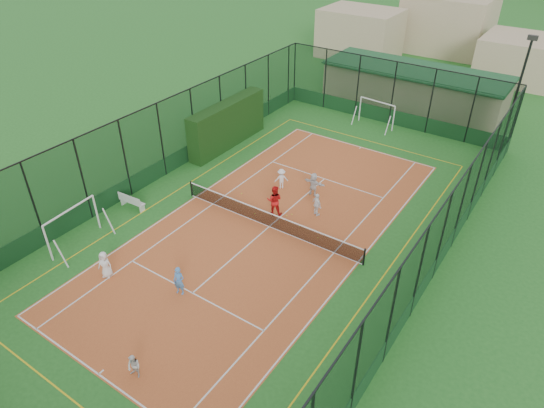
{
  "coord_description": "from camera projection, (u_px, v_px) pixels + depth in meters",
  "views": [
    {
      "loc": [
        12.5,
        -18.1,
        16.17
      ],
      "look_at": [
        -0.16,
        0.52,
        1.2
      ],
      "focal_mm": 32.0,
      "sensor_mm": 36.0,
      "label": 1
    }
  ],
  "objects": [
    {
      "name": "ground",
      "position": [
        269.0,
        227.0,
        27.27
      ],
      "size": [
        300.0,
        300.0,
        0.0
      ],
      "primitive_type": "plane",
      "color": "#236422",
      "rests_on": "ground"
    },
    {
      "name": "court_slab",
      "position": [
        269.0,
        227.0,
        27.27
      ],
      "size": [
        11.17,
        23.97,
        0.01
      ],
      "primitive_type": "cube",
      "color": "#A74925",
      "rests_on": "ground"
    },
    {
      "name": "tennis_net",
      "position": [
        269.0,
        219.0,
        26.98
      ],
      "size": [
        11.67,
        0.12,
        1.06
      ],
      "primitive_type": null,
      "color": "black",
      "rests_on": "ground"
    },
    {
      "name": "perimeter_fence",
      "position": [
        269.0,
        189.0,
        25.89
      ],
      "size": [
        18.12,
        34.12,
        5.0
      ],
      "primitive_type": null,
      "color": "black",
      "rests_on": "ground"
    },
    {
      "name": "floodlight_ne",
      "position": [
        515.0,
        98.0,
        32.39
      ],
      "size": [
        0.6,
        0.26,
        8.25
      ],
      "primitive_type": null,
      "color": "black",
      "rests_on": "ground"
    },
    {
      "name": "clubhouse",
      "position": [
        414.0,
        86.0,
        41.55
      ],
      "size": [
        15.2,
        7.2,
        3.15
      ],
      "primitive_type": null,
      "color": "tan",
      "rests_on": "ground"
    },
    {
      "name": "hedge_left",
      "position": [
        227.0,
        124.0,
        34.92
      ],
      "size": [
        1.12,
        7.43,
        3.25
      ],
      "primitive_type": "cube",
      "color": "black",
      "rests_on": "ground"
    },
    {
      "name": "white_bench",
      "position": [
        132.0,
        201.0,
        28.61
      ],
      "size": [
        1.76,
        0.58,
        0.98
      ],
      "primitive_type": null,
      "rotation": [
        0.0,
        0.0,
        0.06
      ],
      "color": "white",
      "rests_on": "ground"
    },
    {
      "name": "futsal_goal_near",
      "position": [
        73.0,
        227.0,
        25.44
      ],
      "size": [
        3.39,
        1.22,
        2.15
      ],
      "primitive_type": null,
      "rotation": [
        0.0,
        0.0,
        1.65
      ],
      "color": "white",
      "rests_on": "ground"
    },
    {
      "name": "futsal_goal_far",
      "position": [
        376.0,
        114.0,
        38.09
      ],
      "size": [
        3.2,
        1.26,
        2.01
      ],
      "primitive_type": null,
      "rotation": [
        0.0,
        0.0,
        -0.11
      ],
      "color": "white",
      "rests_on": "ground"
    },
    {
      "name": "child_near_left",
      "position": [
        105.0,
        265.0,
        23.46
      ],
      "size": [
        0.83,
        0.69,
        1.46
      ],
      "primitive_type": "imported",
      "rotation": [
        0.0,
        0.0,
        0.38
      ],
      "color": "white",
      "rests_on": "court_slab"
    },
    {
      "name": "child_near_mid",
      "position": [
        179.0,
        281.0,
        22.46
      ],
      "size": [
        0.62,
        0.49,
        1.5
      ],
      "primitive_type": "imported",
      "rotation": [
        0.0,
        0.0,
        0.26
      ],
      "color": "#4D8EDA",
      "rests_on": "court_slab"
    },
    {
      "name": "child_near_right",
      "position": [
        134.0,
        367.0,
        18.71
      ],
      "size": [
        0.59,
        0.48,
        1.13
      ],
      "primitive_type": "imported",
      "rotation": [
        0.0,
        0.0,
        0.1
      ],
      "color": "white",
      "rests_on": "court_slab"
    },
    {
      "name": "child_far_left",
      "position": [
        281.0,
        179.0,
        30.38
      ],
      "size": [
        0.97,
        0.95,
        1.34
      ],
      "primitive_type": "imported",
      "rotation": [
        0.0,
        0.0,
        3.89
      ],
      "color": "white",
      "rests_on": "court_slab"
    },
    {
      "name": "child_far_right",
      "position": [
        317.0,
        205.0,
        27.83
      ],
      "size": [
        0.9,
        0.71,
        1.43
      ],
      "primitive_type": "imported",
      "rotation": [
        0.0,
        0.0,
        2.63
      ],
      "color": "white",
      "rests_on": "court_slab"
    },
    {
      "name": "child_far_back",
      "position": [
        314.0,
        184.0,
        29.65
      ],
      "size": [
        1.4,
        0.46,
        1.51
      ],
      "primitive_type": "imported",
      "rotation": [
        0.0,
        0.0,
        3.13
      ],
      "color": "silver",
      "rests_on": "court_slab"
    },
    {
      "name": "coach",
      "position": [
        274.0,
        200.0,
        27.83
      ],
      "size": [
        1.12,
        1.02,
        1.86
      ],
      "primitive_type": "imported",
      "rotation": [
        0.0,
        0.0,
        3.58
      ],
      "color": "red",
      "rests_on": "court_slab"
    },
    {
      "name": "tennis_balls",
      "position": [
        281.0,
        217.0,
        27.98
      ],
      "size": [
        6.23,
        1.39,
        0.07
      ],
      "color": "#CCE033",
      "rests_on": "court_slab"
    }
  ]
}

